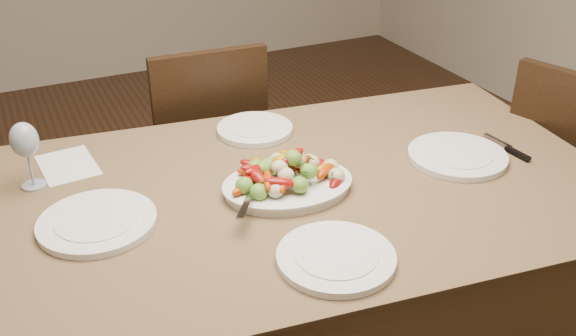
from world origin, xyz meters
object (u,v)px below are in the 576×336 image
(chair_far, at_px, (202,151))
(wine_glass, at_px, (27,154))
(plate_right, at_px, (457,156))
(serving_platter, at_px, (288,187))
(dining_table, at_px, (288,294))
(plate_far, at_px, (255,129))
(plate_left, at_px, (97,222))
(plate_near, at_px, (336,258))

(chair_far, distance_m, wine_glass, 0.92)
(plate_right, xyz_separation_m, wine_glass, (-1.16, 0.37, 0.09))
(serving_platter, relative_size, plate_right, 1.19)
(dining_table, xyz_separation_m, plate_far, (0.05, 0.36, 0.39))
(plate_left, distance_m, plate_near, 0.61)
(serving_platter, height_order, plate_right, serving_platter)
(plate_right, bearing_deg, plate_near, -153.77)
(plate_left, height_order, plate_far, same)
(plate_left, relative_size, wine_glass, 1.44)
(chair_far, height_order, plate_left, chair_far)
(chair_far, relative_size, plate_near, 3.42)
(chair_far, xyz_separation_m, plate_far, (0.04, -0.47, 0.29))
(serving_platter, height_order, plate_left, serving_platter)
(plate_near, height_order, wine_glass, wine_glass)
(plate_near, bearing_deg, wine_glass, 132.03)
(chair_far, xyz_separation_m, serving_platter, (-0.02, -0.85, 0.30))
(plate_near, xyz_separation_m, wine_glass, (-0.59, 0.66, 0.09))
(plate_right, relative_size, plate_near, 1.06)
(plate_left, bearing_deg, serving_platter, -6.07)
(chair_far, bearing_deg, dining_table, 91.95)
(plate_far, distance_m, wine_glass, 0.70)
(plate_far, relative_size, wine_glass, 1.19)
(chair_far, xyz_separation_m, plate_left, (-0.53, -0.80, 0.29))
(serving_platter, bearing_deg, plate_near, -95.82)
(plate_left, relative_size, plate_near, 1.06)
(plate_left, bearing_deg, plate_near, -39.34)
(chair_far, bearing_deg, plate_near, 90.19)
(plate_left, xyz_separation_m, wine_glass, (-0.12, 0.27, 0.09))
(plate_far, bearing_deg, dining_table, -98.47)
(plate_left, height_order, plate_near, same)
(chair_far, bearing_deg, plate_left, 59.61)
(chair_far, xyz_separation_m, plate_right, (0.52, -0.90, 0.29))
(serving_platter, bearing_deg, plate_right, -5.26)
(plate_right, bearing_deg, plate_left, 174.35)
(dining_table, bearing_deg, serving_platter, -118.34)
(plate_left, bearing_deg, dining_table, -4.27)
(wine_glass, bearing_deg, plate_right, -17.83)
(wine_glass, bearing_deg, dining_table, -26.02)
(chair_far, distance_m, plate_near, 1.22)
(serving_platter, distance_m, plate_left, 0.51)
(plate_left, xyz_separation_m, plate_far, (0.57, 0.33, 0.00))
(serving_platter, relative_size, plate_far, 1.42)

